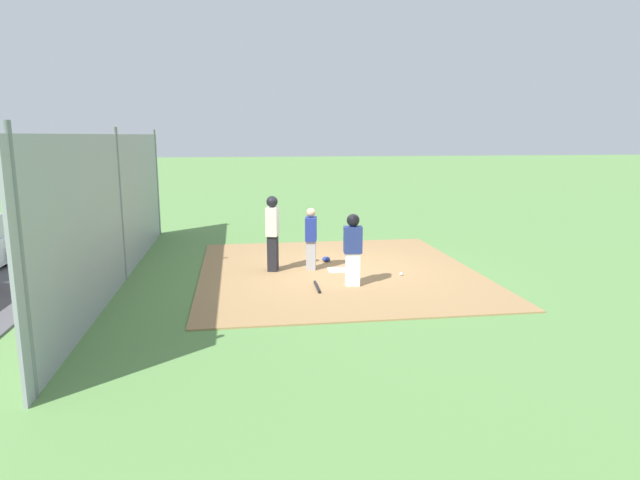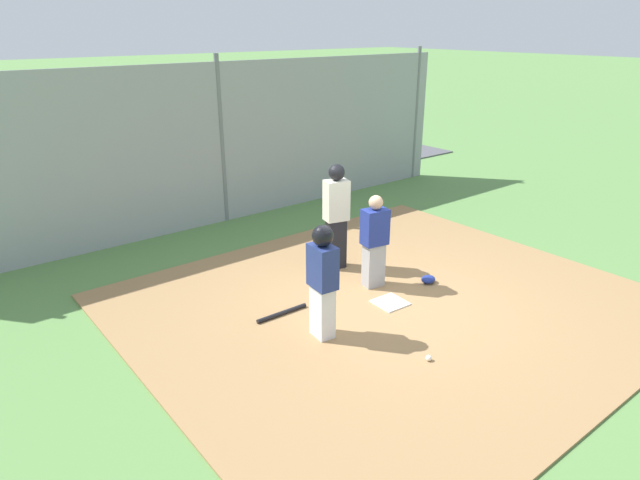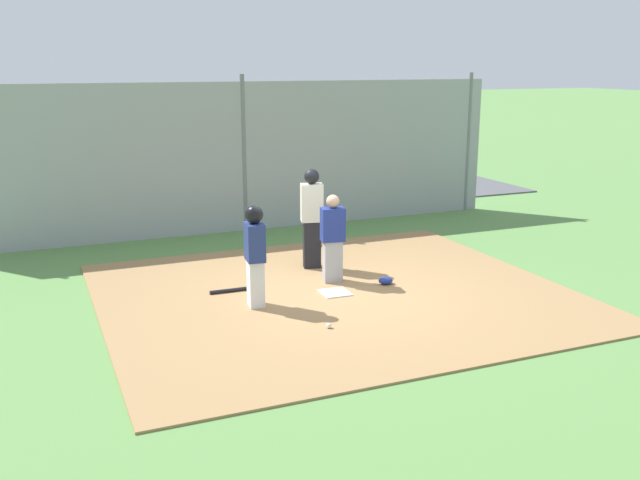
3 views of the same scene
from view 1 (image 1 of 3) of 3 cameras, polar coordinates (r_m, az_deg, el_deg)
The scene contains 10 objects.
ground_plane at distance 13.05m, azimuth 1.82°, elevation -3.29°, with size 140.00×140.00×0.00m, color #5B8947.
dirt_infield at distance 13.05m, azimuth 1.82°, elevation -3.23°, with size 7.20×6.40×0.03m, color #9E774C.
home_plate at distance 13.04m, azimuth 1.82°, elevation -3.12°, with size 0.44×0.44×0.02m, color white.
catcher at distance 13.00m, azimuth -0.94°, elevation 0.18°, with size 0.42×0.32×1.47m.
umpire at distance 12.88m, azimuth -4.94°, elevation 0.87°, with size 0.43×0.35×1.77m.
runner at distance 11.59m, azimuth 3.42°, elevation -0.59°, with size 0.30×0.40×1.54m.
baseball_bat at distance 11.55m, azimuth -0.31°, elevation -4.87°, with size 0.06×0.06×0.81m, color black.
catcher_mask at distance 13.94m, azimuth 0.64°, elevation -2.00°, with size 0.24×0.20×0.12m, color navy.
baseball at distance 12.69m, azimuth 8.40°, elevation -3.50°, with size 0.07×0.07×0.07m, color white.
backstop_fence at distance 12.80m, azimuth -19.99°, elevation 3.09°, with size 12.00×0.10×3.35m.
Camera 1 is at (12.45, -2.30, 3.18)m, focal length 30.90 mm.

